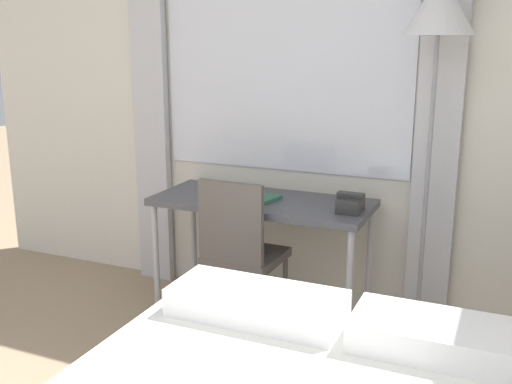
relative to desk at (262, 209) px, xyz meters
name	(u,v)px	position (x,y,z in m)	size (l,w,h in m)	color
wall_back_with_window	(304,88)	(0.13, 0.35, 0.68)	(4.84, 0.13, 2.70)	silver
desk	(262,209)	(0.00, 0.00, 0.00)	(1.26, 0.54, 0.74)	#4C4C51
desk_chair	(240,247)	(-0.04, -0.22, -0.17)	(0.42, 0.42, 0.91)	#59514C
standing_lamp	(438,28)	(0.91, 0.06, 1.02)	(0.35, 0.35, 1.95)	#4C4C51
telephone	(350,203)	(0.53, -0.05, 0.11)	(0.14, 0.16, 0.10)	#2D2D2D
book	(257,197)	(-0.02, -0.02, 0.08)	(0.27, 0.23, 0.02)	#33664C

